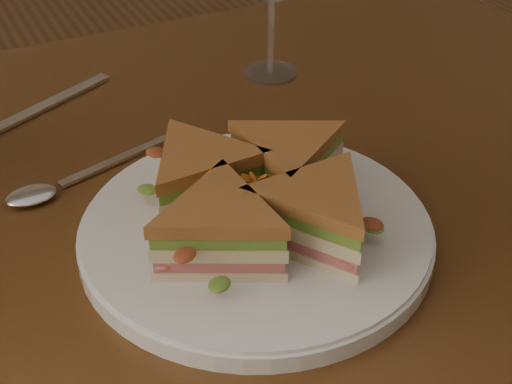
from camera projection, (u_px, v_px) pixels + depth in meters
table at (189, 260)px, 0.75m from camera, size 1.20×0.80×0.75m
plate at (256, 231)px, 0.62m from camera, size 0.31×0.31×0.02m
sandwich_wedges at (256, 197)px, 0.60m from camera, size 0.26×0.26×0.06m
crisps_mound at (256, 201)px, 0.60m from camera, size 0.09×0.09×0.05m
spoon at (53, 187)px, 0.68m from camera, size 0.18×0.07×0.01m
knife at (32, 113)px, 0.81m from camera, size 0.20×0.11×0.00m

